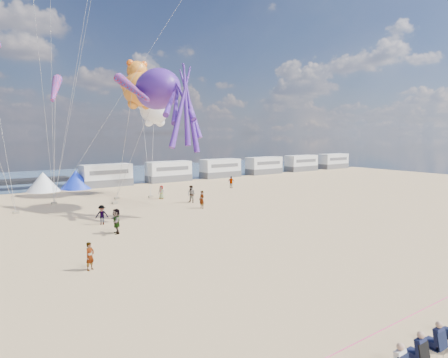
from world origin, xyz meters
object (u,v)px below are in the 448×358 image
motorhome_0 (106,175)px  kite_teddy_orange (140,89)px  kite_panda (154,109)px  windsock_mid (133,89)px  standing_person (90,256)px  beachgoer_3 (231,182)px  tent_blue (76,180)px  motorhome_4 (301,163)px  motorhome_3 (264,165)px  beachgoer_1 (191,194)px  beachgoer_6 (161,192)px  beachgoer_4 (116,221)px  sandbag_a (16,212)px  motorhome_2 (220,168)px  spectator_row (434,340)px  tent_white (43,182)px  motorhome_5 (333,161)px  sandbag_d (117,198)px  sandbag_b (115,203)px  motorhome_1 (169,171)px  beachgoer_2 (102,215)px  sandbag_c (151,197)px  windsock_right (55,89)px  kite_octopus_purple (158,89)px  sandbag_e (54,203)px  beachgoer_5 (202,200)px

motorhome_0 → kite_teddy_orange: kite_teddy_orange is taller
kite_panda → windsock_mid: (-6.23, -8.32, 1.25)m
standing_person → windsock_mid: windsock_mid is taller
windsock_mid → beachgoer_3: bearing=15.7°
tent_blue → beachgoer_3: size_ratio=2.56×
motorhome_4 → tent_blue: bearing=180.0°
motorhome_3 → beachgoer_1: motorhome_3 is taller
windsock_mid → beachgoer_6: bearing=34.2°
beachgoer_4 → sandbag_a: beachgoer_4 is taller
motorhome_2 → spectator_row: bearing=-118.2°
tent_white → beachgoer_6: (9.19, -13.80, -0.45)m
motorhome_3 → beachgoer_1: size_ratio=3.63×
beachgoer_3 → kite_teddy_orange: (-12.20, 0.95, 11.29)m
spectator_row → motorhome_5: bearing=41.2°
sandbag_d → sandbag_b: bearing=-115.0°
motorhome_1 → kite_teddy_orange: bearing=-131.1°
motorhome_0 → tent_blue: bearing=180.0°
beachgoer_2 → beachgoer_3: (20.97, 10.82, 0.01)m
beachgoer_3 → sandbag_c: (-12.03, -0.96, -0.67)m
sandbag_a → windsock_right: (3.92, 0.36, 11.14)m
sandbag_a → windsock_right: 11.82m
kite_octopus_purple → sandbag_e: bearing=154.3°
kite_panda → sandbag_d: bearing=-179.6°
spectator_row → sandbag_e: (-2.89, 36.76, -0.54)m
beachgoer_2 → kite_teddy_orange: 18.51m
beachgoer_1 → beachgoer_2: bearing=-92.2°
tent_white → windsock_mid: bearing=-76.3°
motorhome_1 → beachgoer_4: bearing=-125.1°
sandbag_a → windsock_mid: windsock_mid is taller
motorhome_3 → motorhome_4: bearing=0.0°
motorhome_4 → windsock_mid: windsock_mid is taller
motorhome_4 → windsock_right: 49.90m
sandbag_b → tent_blue: bearing=89.3°
sandbag_b → motorhome_3: bearing=23.0°
sandbag_c → spectator_row: bearing=-101.2°
beachgoer_1 → kite_octopus_purple: (-3.82, -0.38, 10.39)m
kite_octopus_purple → windsock_mid: 2.39m
windsock_mid → kite_octopus_purple: bearing=-13.7°
kite_teddy_orange → windsock_right: 10.00m
beachgoer_2 → motorhome_1: bearing=76.1°
beachgoer_4 → kite_panda: 21.44m
motorhome_0 → beachgoer_2: bearing=-110.6°
motorhome_5 → windsock_right: (-56.68, -13.00, 9.75)m
motorhome_2 → sandbag_b: motorhome_2 is taller
standing_person → beachgoer_5: (14.20, 11.15, 0.11)m
spectator_row → windsock_mid: windsock_mid is taller
motorhome_3 → tent_blue: 32.50m
beachgoer_1 → motorhome_1: bearing=134.9°
motorhome_2 → motorhome_3: bearing=0.0°
beachgoer_6 → kite_panda: 10.23m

